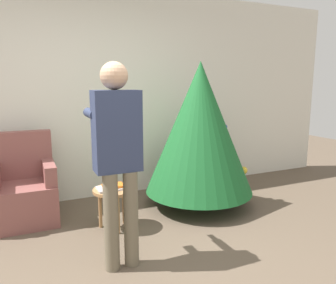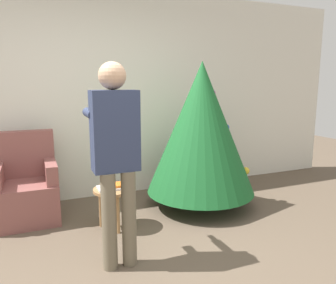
% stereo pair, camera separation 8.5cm
% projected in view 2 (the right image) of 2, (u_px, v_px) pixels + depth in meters
% --- Properties ---
extents(wall_back, '(8.00, 0.06, 2.70)m').
position_uv_depth(wall_back, '(80.00, 95.00, 4.15)').
color(wall_back, silver).
rests_on(wall_back, ground_plane).
extents(christmas_tree, '(1.30, 1.30, 1.75)m').
position_uv_depth(christmas_tree, '(201.00, 128.00, 3.90)').
color(christmas_tree, brown).
rests_on(christmas_tree, ground_plane).
extents(armchair, '(0.66, 0.65, 0.97)m').
position_uv_depth(armchair, '(26.00, 189.00, 3.62)').
color(armchair, brown).
rests_on(armchair, ground_plane).
extents(person_standing, '(0.39, 0.57, 1.67)m').
position_uv_depth(person_standing, '(115.00, 148.00, 2.60)').
color(person_standing, '#6B604C').
rests_on(person_standing, ground_plane).
extents(side_stool, '(0.42, 0.42, 0.43)m').
position_uv_depth(side_stool, '(114.00, 194.00, 3.39)').
color(side_stool, '#A37547').
rests_on(side_stool, ground_plane).
extents(laptop, '(0.33, 0.20, 0.02)m').
position_uv_depth(laptop, '(114.00, 187.00, 3.38)').
color(laptop, silver).
rests_on(laptop, side_stool).
extents(book, '(0.21, 0.15, 0.02)m').
position_uv_depth(book, '(114.00, 185.00, 3.37)').
color(book, orange).
rests_on(book, laptop).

